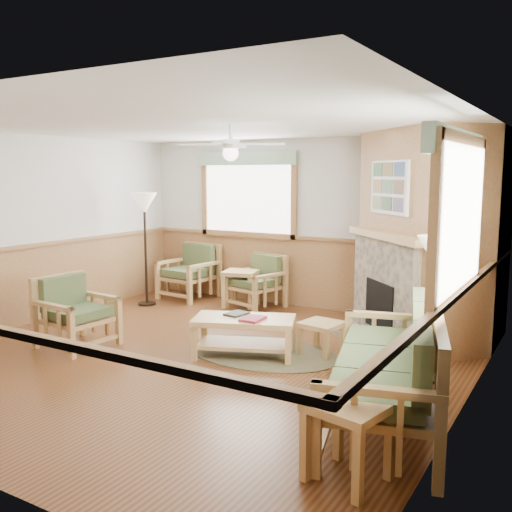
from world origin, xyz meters
The scene contains 23 objects.
floor centered at (0.00, 0.00, -0.01)m, with size 6.00×6.00×0.01m, color #583118.
ceiling centered at (0.00, 0.00, 2.70)m, with size 6.00×6.00×0.01m, color white.
wall_back centered at (0.00, 3.00, 1.35)m, with size 6.00×0.02×2.70m, color silver.
wall_left centered at (-3.00, 0.00, 1.35)m, with size 0.02×6.00×2.70m, color silver.
wall_right centered at (3.00, 0.00, 1.35)m, with size 0.02×6.00×2.70m, color silver.
wainscot centered at (0.00, 0.00, 0.55)m, with size 6.00×6.00×1.10m, color olive, non-canonical shape.
fireplace centered at (2.05, 2.05, 1.35)m, with size 2.20×2.20×2.70m, color olive, non-canonical shape.
window_back centered at (-1.10, 2.96, 2.53)m, with size 1.90×0.16×1.50m, color white, non-canonical shape.
window_right centered at (2.96, -0.20, 2.53)m, with size 0.16×1.90×1.50m, color white, non-canonical shape.
ceiling_fan centered at (0.30, 0.30, 2.66)m, with size 1.24×1.24×0.36m, color white, non-canonical shape.
sofa centered at (2.46, -0.60, 0.51)m, with size 0.91×2.23×1.02m, color tan, non-canonical shape.
armchair_back_left centered at (-2.06, 2.55, 0.47)m, with size 0.83×0.83×0.93m, color tan, non-canonical shape.
armchair_back_right centered at (-0.71, 2.55, 0.42)m, with size 0.75×0.75×0.84m, color tan, non-canonical shape.
armchair_left centered at (-1.54, -0.42, 0.44)m, with size 0.78×0.78×0.88m, color tan, non-canonical shape.
coffee_table centered at (0.47, 0.31, 0.24)m, with size 1.18×0.59×0.47m, color tan, non-canonical shape.
end_table_chairs centered at (-0.95, 2.49, 0.29)m, with size 0.53×0.51×0.59m, color tan, non-canonical shape.
end_table_sofa centered at (2.55, -1.66, 0.29)m, with size 0.52×0.49×0.58m, color tan, non-canonical shape.
footstool centered at (1.21, 0.88, 0.19)m, with size 0.44×0.44×0.39m, color tan, non-canonical shape.
braided_rug centered at (0.58, 0.53, 0.01)m, with size 1.93×1.93×0.01m, color brown.
floor_lamp_left centered at (-2.34, 1.78, 0.93)m, with size 0.43×0.43×1.86m, color black, non-canonical shape.
floor_lamp_right centered at (2.55, 0.63, 0.77)m, with size 0.35×0.35×1.53m, color black, non-canonical shape.
book_red centered at (0.62, 0.26, 0.50)m, with size 0.22×0.30×0.03m, color maroon.
book_dark centered at (0.32, 0.38, 0.50)m, with size 0.20×0.27×0.03m, color black.
Camera 1 is at (3.92, -5.23, 2.15)m, focal length 40.00 mm.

